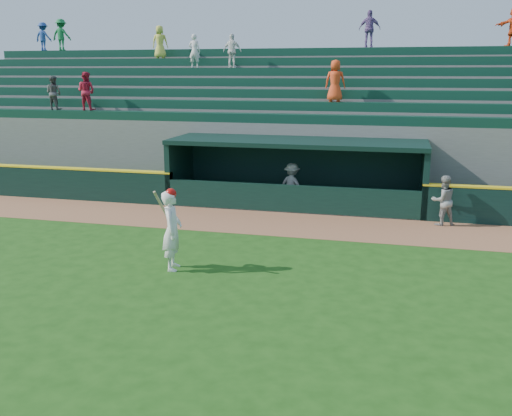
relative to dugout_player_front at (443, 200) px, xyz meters
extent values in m
plane|color=#1D4812|center=(-5.16, -6.04, -0.82)|extent=(120.00, 120.00, 0.00)
cube|color=#945C3B|center=(-5.16, -1.14, -0.82)|extent=(40.00, 3.00, 0.01)
imported|color=gray|center=(0.00, 0.00, 0.00)|extent=(0.98, 0.89, 1.65)
imported|color=#ABACA6|center=(-5.26, 1.43, -0.01)|extent=(1.20, 0.97, 1.62)
cube|color=slate|center=(-5.16, 1.66, -0.80)|extent=(9.00, 2.60, 0.04)
cube|color=black|center=(-9.76, 1.66, 0.33)|extent=(0.20, 2.60, 2.30)
cube|color=black|center=(-0.56, 1.66, 0.33)|extent=(0.20, 2.60, 2.30)
cube|color=black|center=(-5.16, 2.96, 0.33)|extent=(9.40, 0.20, 2.30)
cube|color=black|center=(-5.16, 1.66, 1.56)|extent=(9.40, 2.80, 0.16)
cube|color=black|center=(-5.16, 0.44, -0.32)|extent=(9.00, 0.16, 1.00)
cube|color=brown|center=(-5.16, 2.46, -0.57)|extent=(8.40, 0.45, 0.10)
cube|color=slate|center=(-5.16, 3.48, 0.63)|extent=(34.00, 0.85, 2.91)
cube|color=#0F3828|center=(-5.16, 3.36, 2.27)|extent=(34.00, 0.60, 0.36)
cube|color=slate|center=(-5.16, 4.33, 0.86)|extent=(34.00, 0.85, 3.36)
cube|color=#0F3828|center=(-5.16, 4.21, 2.72)|extent=(34.00, 0.60, 0.36)
cube|color=slate|center=(-5.16, 5.18, 1.08)|extent=(34.00, 0.85, 3.81)
cube|color=#0F3828|center=(-5.16, 5.06, 3.17)|extent=(34.00, 0.60, 0.36)
cube|color=slate|center=(-5.16, 6.03, 1.31)|extent=(34.00, 0.85, 4.26)
cube|color=#0F3828|center=(-5.16, 5.91, 3.62)|extent=(34.00, 0.60, 0.36)
cube|color=slate|center=(-5.16, 6.88, 1.53)|extent=(34.00, 0.85, 4.71)
cube|color=#0F3828|center=(-5.16, 6.76, 4.07)|extent=(34.00, 0.60, 0.36)
cube|color=slate|center=(-5.16, 7.73, 1.76)|extent=(34.00, 0.85, 5.16)
cube|color=#0F3828|center=(-5.16, 7.61, 4.52)|extent=(34.00, 0.60, 0.36)
cube|color=slate|center=(-5.16, 8.58, 1.98)|extent=(34.00, 0.85, 5.61)
cube|color=#0F3828|center=(-5.16, 8.46, 4.97)|extent=(34.00, 0.60, 0.36)
cube|color=slate|center=(-5.16, 9.16, 1.98)|extent=(34.50, 0.30, 5.61)
imported|color=#F3441B|center=(-4.09, 4.23, 3.72)|extent=(0.81, 0.53, 1.64)
imported|color=white|center=(-9.09, 6.78, 5.00)|extent=(0.91, 0.45, 1.50)
imported|color=#505050|center=(-16.21, 3.38, 3.17)|extent=(0.77, 0.63, 1.45)
imported|color=#1A7639|center=(-18.84, 8.48, 5.94)|extent=(1.04, 0.62, 1.59)
imported|color=#CFCB49|center=(-12.98, 7.63, 5.47)|extent=(0.83, 0.62, 1.54)
imported|color=#815A9B|center=(-3.08, 8.48, 5.97)|extent=(0.97, 0.42, 1.64)
imported|color=white|center=(-10.91, 6.78, 5.00)|extent=(0.57, 0.38, 1.51)
imported|color=#B41B35|center=(-14.63, 3.38, 3.26)|extent=(0.82, 0.66, 1.62)
imported|color=#294796|center=(-19.91, 8.48, 5.87)|extent=(0.98, 0.63, 1.44)
imported|color=white|center=(-6.90, -6.15, 0.19)|extent=(0.63, 0.83, 2.03)
sphere|color=#B60E0A|center=(-6.90, -6.15, 1.14)|extent=(0.27, 0.27, 0.27)
cylinder|color=tan|center=(-7.08, -6.37, 0.91)|extent=(0.21, 0.51, 0.76)
camera|label=1|loc=(-1.50, -18.98, 4.06)|focal=40.00mm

